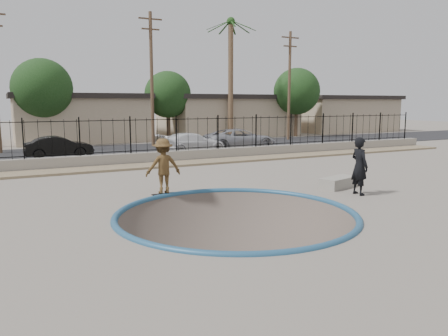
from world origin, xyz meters
name	(u,v)px	position (x,y,z in m)	size (l,w,h in m)	color
ground	(124,181)	(0.00, 12.00, -1.10)	(120.00, 120.00, 2.20)	slate
bowl_pit	(236,214)	(0.00, -1.00, 0.00)	(6.84, 6.84, 1.80)	#52473F
coping_ring	(236,214)	(0.00, -1.00, 0.00)	(7.04, 7.04, 0.20)	#245276
rock_strip	(137,167)	(0.00, 9.20, 0.06)	(42.00, 1.60, 0.11)	#938160
retaining_wall	(131,159)	(0.00, 10.30, 0.30)	(42.00, 0.45, 0.60)	gray
fence	(130,136)	(0.00, 10.30, 1.50)	(40.00, 0.04, 1.80)	black
street	(104,152)	(0.00, 17.00, 0.02)	(90.00, 8.00, 0.04)	black
house_center	(79,117)	(0.00, 26.50, 1.97)	(10.60, 8.60, 3.90)	tan
house_east	(227,115)	(14.00, 26.50, 1.97)	(12.60, 8.60, 3.90)	tan
house_east_far	(337,113)	(28.00, 26.50, 1.97)	(11.60, 8.60, 3.90)	tan
palm_right	(231,53)	(12.00, 22.00, 7.33)	(2.30, 2.30, 10.30)	brown
utility_pole_mid	(152,77)	(4.00, 19.00, 4.96)	(1.70, 0.24, 9.50)	#473323
utility_pole_right	(289,84)	(16.00, 19.00, 4.70)	(1.70, 0.24, 9.00)	#473323
street_tree_left	(42,88)	(-3.00, 23.00, 4.19)	(4.32, 4.32, 6.36)	#473323
street_tree_mid	(168,95)	(7.00, 24.00, 3.84)	(3.96, 3.96, 5.83)	#473323
street_tree_right	(297,91)	(19.00, 22.00, 4.19)	(4.32, 4.32, 6.36)	#473323
skater	(163,169)	(-1.00, 2.40, 0.94)	(1.22, 0.70, 1.88)	brown
skateboard	(164,194)	(-1.00, 2.40, 0.06)	(0.85, 0.25, 0.07)	black
videographer	(359,166)	(5.13, -0.54, 1.01)	(0.73, 0.48, 2.01)	black
concrete_ledge	(338,182)	(5.36, 0.74, 0.20)	(1.60, 0.70, 0.40)	gray
car_b	(59,147)	(-2.98, 14.87, 0.65)	(1.30, 3.74, 1.23)	black
car_c	(192,143)	(4.74, 13.40, 0.67)	(1.78, 4.38, 1.27)	white
car_d	(240,139)	(8.62, 14.25, 0.73)	(2.29, 4.97, 1.38)	#A0A1A8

